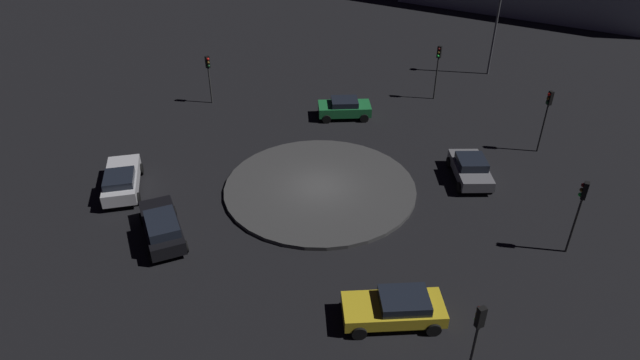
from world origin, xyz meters
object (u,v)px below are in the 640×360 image
(car_black, at_px, (162,226))
(car_grey, at_px, (470,168))
(traffic_light_southeast, at_px, (580,204))
(car_yellow, at_px, (396,308))
(streetlamp_northeast, at_px, (499,9))
(traffic_light_east, at_px, (547,110))
(traffic_light_northeast, at_px, (438,62))
(car_green, at_px, (344,108))
(traffic_light_south, at_px, (477,331))
(traffic_light_northwest, at_px, (209,70))
(car_silver, at_px, (122,180))

(car_black, distance_m, car_grey, 18.24)
(traffic_light_southeast, bearing_deg, car_yellow, 50.96)
(traffic_light_southeast, relative_size, streetlamp_northeast, 0.49)
(car_yellow, bearing_deg, traffic_light_east, -130.52)
(car_grey, bearing_deg, streetlamp_northeast, 161.17)
(car_black, bearing_deg, traffic_light_northeast, -67.20)
(car_black, height_order, traffic_light_northeast, traffic_light_northeast)
(streetlamp_northeast, bearing_deg, car_black, -138.36)
(car_green, relative_size, car_black, 0.79)
(traffic_light_south, relative_size, traffic_light_northeast, 0.94)
(traffic_light_northeast, bearing_deg, car_green, -30.91)
(traffic_light_northwest, height_order, streetlamp_northeast, streetlamp_northeast)
(traffic_light_northwest, bearing_deg, traffic_light_northeast, 57.75)
(car_black, height_order, traffic_light_south, traffic_light_south)
(traffic_light_south, height_order, traffic_light_northwest, traffic_light_south)
(car_grey, relative_size, traffic_light_northeast, 0.97)
(car_silver, xyz_separation_m, traffic_light_southeast, (23.71, -6.87, 2.18))
(traffic_light_northeast, distance_m, streetlamp_northeast, 8.20)
(car_green, xyz_separation_m, car_grey, (6.81, -8.98, -0.00))
(traffic_light_northeast, bearing_deg, car_grey, 35.33)
(car_yellow, distance_m, traffic_light_northwest, 25.41)
(car_green, distance_m, traffic_light_east, 13.85)
(car_grey, height_order, traffic_light_south, traffic_light_south)
(traffic_light_southeast, bearing_deg, traffic_light_east, -76.52)
(traffic_light_northeast, bearing_deg, car_silver, -22.55)
(traffic_light_northeast, bearing_deg, traffic_light_northwest, -52.62)
(traffic_light_northeast, height_order, streetlamp_northeast, streetlamp_northeast)
(car_green, relative_size, traffic_light_south, 0.94)
(car_silver, relative_size, traffic_light_east, 1.12)
(car_green, xyz_separation_m, streetlamp_northeast, (13.41, 7.78, 4.89))
(car_silver, distance_m, streetlamp_northeast, 32.55)
(car_black, bearing_deg, traffic_light_northwest, -21.87)
(car_silver, bearing_deg, traffic_light_southeast, -115.45)
(car_green, relative_size, car_silver, 0.80)
(car_silver, relative_size, car_grey, 1.16)
(car_green, distance_m, traffic_light_southeast, 18.85)
(traffic_light_east, distance_m, streetlamp_northeast, 13.96)
(car_silver, relative_size, traffic_light_northwest, 1.27)
(traffic_light_northeast, bearing_deg, streetlamp_northeast, 167.93)
(traffic_light_south, xyz_separation_m, streetlamp_northeast, (10.96, 31.14, 2.75))
(car_silver, relative_size, car_yellow, 1.10)
(traffic_light_northwest, distance_m, streetlamp_northeast, 24.15)
(traffic_light_northeast, relative_size, streetlamp_northeast, 0.51)
(car_grey, height_order, traffic_light_northeast, traffic_light_northeast)
(car_black, distance_m, traffic_light_east, 24.52)
(car_silver, distance_m, traffic_light_northeast, 24.61)
(car_grey, bearing_deg, traffic_light_east, 121.96)
(car_black, height_order, streetlamp_northeast, streetlamp_northeast)
(traffic_light_southeast, xyz_separation_m, traffic_light_east, (2.59, 10.10, 0.08))
(car_yellow, distance_m, traffic_light_south, 4.54)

